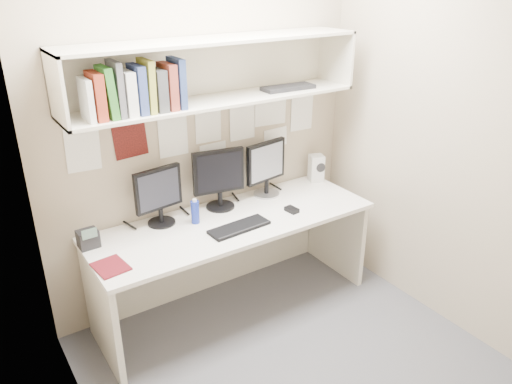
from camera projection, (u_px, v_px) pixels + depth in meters
floor at (286, 357)px, 3.25m from camera, size 2.40×2.00×0.01m
wall_back at (205, 127)px, 3.48m from camera, size 2.40×0.02×2.60m
wall_front at (446, 250)px, 1.96m from camera, size 2.40×0.02×2.60m
wall_left at (67, 229)px, 2.12m from camera, size 0.02×2.00×2.60m
wall_right at (436, 135)px, 3.32m from camera, size 0.02×2.00×2.60m
desk at (234, 264)px, 3.59m from camera, size 2.00×0.70×0.73m
overhead_hutch at (213, 69)px, 3.20m from camera, size 2.00×0.38×0.40m
pinned_papers at (206, 134)px, 3.50m from camera, size 1.92×0.01×0.48m
monitor_left at (159, 193)px, 3.30m from camera, size 0.34×0.19×0.40m
monitor_center at (219, 176)px, 3.53m from camera, size 0.37×0.21×0.44m
monitor_right at (266, 166)px, 3.73m from camera, size 0.36×0.20×0.42m
keyboard at (239, 227)px, 3.31m from camera, size 0.43×0.18×0.02m
mouse at (292, 210)px, 3.54m from camera, size 0.07×0.11×0.03m
speaker at (316, 168)px, 4.04m from camera, size 0.14×0.14×0.22m
blue_bottle at (195, 212)px, 3.36m from camera, size 0.06×0.06×0.18m
maroon_notebook at (111, 267)px, 2.88m from camera, size 0.20×0.23×0.01m
desk_phone at (88, 239)px, 3.08m from camera, size 0.13×0.12×0.15m
book_stack at (135, 90)px, 2.85m from camera, size 0.58×0.19×0.31m
hutch_tray at (288, 88)px, 3.48m from camera, size 0.39×0.17×0.03m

